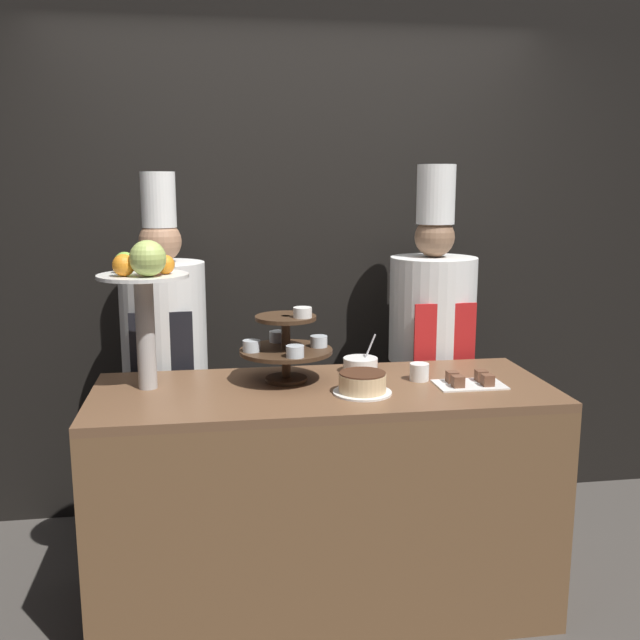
{
  "coord_description": "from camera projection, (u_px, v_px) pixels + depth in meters",
  "views": [
    {
      "loc": [
        -0.42,
        -2.31,
        1.72
      ],
      "look_at": [
        0.0,
        0.45,
        1.18
      ],
      "focal_mm": 40.0,
      "sensor_mm": 36.0,
      "label": 1
    }
  ],
  "objects": [
    {
      "name": "cake_round",
      "position": [
        362.0,
        383.0,
        2.7
      ],
      "size": [
        0.22,
        0.22,
        0.08
      ],
      "color": "white",
      "rests_on": "buffet_counter"
    },
    {
      "name": "chef_center_left",
      "position": [
        432.0,
        342.0,
        3.47
      ],
      "size": [
        0.41,
        0.41,
        1.8
      ],
      "color": "#28282D",
      "rests_on": "ground_plane"
    },
    {
      "name": "wall_back",
      "position": [
        294.0,
        246.0,
        3.67
      ],
      "size": [
        10.0,
        0.06,
        2.8
      ],
      "color": "black",
      "rests_on": "ground_plane"
    },
    {
      "name": "cup_white",
      "position": [
        419.0,
        372.0,
        2.88
      ],
      "size": [
        0.08,
        0.08,
        0.07
      ],
      "color": "white",
      "rests_on": "buffet_counter"
    },
    {
      "name": "chef_left",
      "position": [
        165.0,
        354.0,
        3.28
      ],
      "size": [
        0.39,
        0.39,
        1.77
      ],
      "color": "black",
      "rests_on": "ground_plane"
    },
    {
      "name": "buffet_counter",
      "position": [
        324.0,
        498.0,
        2.88
      ],
      "size": [
        1.79,
        0.7,
        0.93
      ],
      "color": "brown",
      "rests_on": "ground_plane"
    },
    {
      "name": "fruit_pedestal",
      "position": [
        144.0,
        283.0,
        2.68
      ],
      "size": [
        0.35,
        0.35,
        0.58
      ],
      "color": "#B2ADA8",
      "rests_on": "buffet_counter"
    },
    {
      "name": "cake_square_tray",
      "position": [
        470.0,
        381.0,
        2.81
      ],
      "size": [
        0.27,
        0.17,
        0.05
      ],
      "color": "white",
      "rests_on": "buffet_counter"
    },
    {
      "name": "serving_bowl_far",
      "position": [
        360.0,
        365.0,
        3.01
      ],
      "size": [
        0.15,
        0.15,
        0.16
      ],
      "color": "white",
      "rests_on": "buffet_counter"
    },
    {
      "name": "tiered_stand",
      "position": [
        287.0,
        344.0,
        2.85
      ],
      "size": [
        0.37,
        0.37,
        0.31
      ],
      "color": "#3D2819",
      "rests_on": "buffet_counter"
    }
  ]
}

